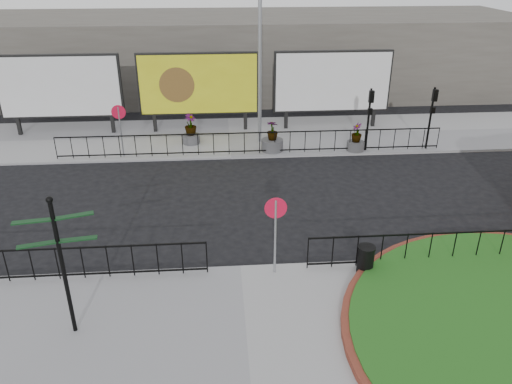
{
  "coord_description": "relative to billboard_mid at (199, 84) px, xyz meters",
  "views": [
    {
      "loc": [
        -0.5,
        -12.72,
        8.75
      ],
      "look_at": [
        0.64,
        2.13,
        1.57
      ],
      "focal_mm": 35.0,
      "sensor_mm": 36.0,
      "label": 1
    }
  ],
  "objects": [
    {
      "name": "ground",
      "position": [
        1.5,
        -12.97,
        -2.6
      ],
      "size": [
        90.0,
        90.0,
        0.0
      ],
      "primitive_type": "plane",
      "color": "black",
      "rests_on": "ground"
    },
    {
      "name": "pavement_far",
      "position": [
        1.5,
        -0.97,
        -2.54
      ],
      "size": [
        44.0,
        6.0,
        0.12
      ],
      "primitive_type": "cube",
      "color": "gray",
      "rests_on": "ground"
    },
    {
      "name": "railing_near_left",
      "position": [
        -4.5,
        -13.27,
        -1.93
      ],
      "size": [
        10.0,
        0.1,
        1.1
      ],
      "primitive_type": null,
      "color": "black",
      "rests_on": "pavement_near"
    },
    {
      "name": "railing_near_right",
      "position": [
        8.0,
        -13.27,
        -1.93
      ],
      "size": [
        9.0,
        0.1,
        1.1
      ],
      "primitive_type": null,
      "color": "black",
      "rests_on": "pavement_near"
    },
    {
      "name": "railing_far",
      "position": [
        2.5,
        -3.67,
        -1.93
      ],
      "size": [
        18.0,
        0.1,
        1.1
      ],
      "primitive_type": null,
      "color": "black",
      "rests_on": "pavement_far"
    },
    {
      "name": "speed_sign_far",
      "position": [
        -3.5,
        -3.57,
        -0.68
      ],
      "size": [
        0.64,
        0.07,
        2.47
      ],
      "color": "gray",
      "rests_on": "pavement_far"
    },
    {
      "name": "speed_sign_near",
      "position": [
        2.5,
        -13.37,
        -0.68
      ],
      "size": [
        0.64,
        0.07,
        2.47
      ],
      "color": "gray",
      "rests_on": "pavement_near"
    },
    {
      "name": "billboard_left",
      "position": [
        -7.0,
        0.0,
        0.0
      ],
      "size": [
        6.2,
        0.31,
        4.1
      ],
      "color": "black",
      "rests_on": "pavement_far"
    },
    {
      "name": "billboard_mid",
      "position": [
        0.0,
        0.0,
        0.0
      ],
      "size": [
        6.2,
        0.31,
        4.1
      ],
      "color": "black",
      "rests_on": "pavement_far"
    },
    {
      "name": "billboard_right",
      "position": [
        7.0,
        0.0,
        0.0
      ],
      "size": [
        6.2,
        0.31,
        4.1
      ],
      "color": "black",
      "rests_on": "pavement_far"
    },
    {
      "name": "lamp_post",
      "position": [
        3.01,
        -1.97,
        2.23
      ],
      "size": [
        0.74,
        0.18,
        9.23
      ],
      "color": "gray",
      "rests_on": "pavement_far"
    },
    {
      "name": "signal_pole_a",
      "position": [
        8.0,
        -3.63,
        -0.5
      ],
      "size": [
        0.22,
        0.26,
        3.0
      ],
      "color": "black",
      "rests_on": "pavement_far"
    },
    {
      "name": "signal_pole_b",
      "position": [
        11.0,
        -3.63,
        -0.5
      ],
      "size": [
        0.22,
        0.26,
        3.0
      ],
      "color": "black",
      "rests_on": "pavement_far"
    },
    {
      "name": "building_backdrop",
      "position": [
        1.5,
        9.03,
        -0.1
      ],
      "size": [
        40.0,
        10.0,
        5.0
      ],
      "primitive_type": "cube",
      "color": "#5D5751",
      "rests_on": "ground"
    },
    {
      "name": "fingerpost_sign",
      "position": [
        -2.81,
        -15.52,
        -0.2
      ],
      "size": [
        1.77,
        0.62,
        3.77
      ],
      "rotation": [
        0.0,
        0.0,
        0.14
      ],
      "color": "black",
      "rests_on": "pavement_near"
    },
    {
      "name": "litter_bin",
      "position": [
        5.18,
        -13.57,
        -2.04
      ],
      "size": [
        0.53,
        0.53,
        0.87
      ],
      "color": "black",
      "rests_on": "pavement_near"
    },
    {
      "name": "planter_a",
      "position": [
        -0.42,
        -1.97,
        -1.87
      ],
      "size": [
        0.86,
        0.86,
        1.49
      ],
      "color": "#4C4C4F",
      "rests_on": "pavement_far"
    },
    {
      "name": "planter_b",
      "position": [
        3.5,
        -3.28,
        -1.98
      ],
      "size": [
        1.05,
        1.05,
        1.48
      ],
      "color": "#4C4C4F",
      "rests_on": "pavement_far"
    },
    {
      "name": "planter_c",
      "position": [
        7.5,
        -3.57,
        -1.97
      ],
      "size": [
        0.84,
        0.84,
        1.35
      ],
      "color": "#4C4C4F",
      "rests_on": "pavement_far"
    }
  ]
}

